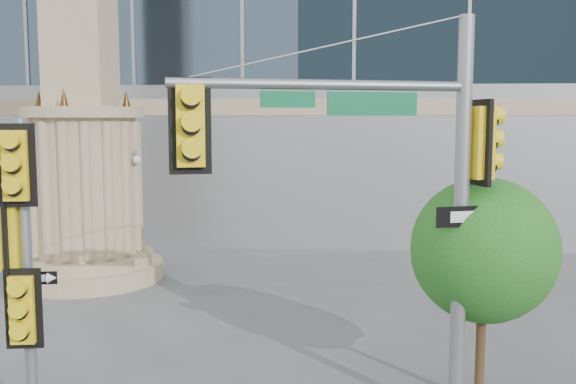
{
  "coord_description": "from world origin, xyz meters",
  "views": [
    {
      "loc": [
        1.24,
        -9.32,
        4.73
      ],
      "look_at": [
        0.47,
        2.0,
        3.46
      ],
      "focal_mm": 40.0,
      "sensor_mm": 36.0,
      "label": 1
    }
  ],
  "objects": [
    {
      "name": "monument",
      "position": [
        -6.0,
        9.0,
        5.52
      ],
      "size": [
        4.4,
        4.4,
        16.6
      ],
      "color": "tan",
      "rests_on": "ground"
    },
    {
      "name": "main_signal_pole",
      "position": [
        2.13,
        0.15,
        3.89
      ],
      "size": [
        4.72,
        1.86,
        6.27
      ],
      "rotation": [
        0.0,
        0.0,
        0.31
      ],
      "color": "slate",
      "rests_on": "ground"
    },
    {
      "name": "secondary_signal_pole",
      "position": [
        -3.29,
        -0.41,
        2.79
      ],
      "size": [
        0.86,
        0.62,
        4.76
      ],
      "rotation": [
        0.0,
        0.0,
        0.15
      ],
      "color": "slate",
      "rests_on": "ground"
    },
    {
      "name": "street_tree",
      "position": [
        3.78,
        1.22,
        2.51
      ],
      "size": [
        2.45,
        2.39,
        3.81
      ],
      "color": "tan",
      "rests_on": "ground"
    }
  ]
}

